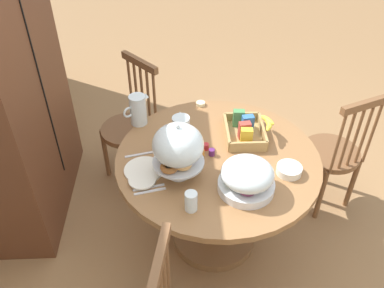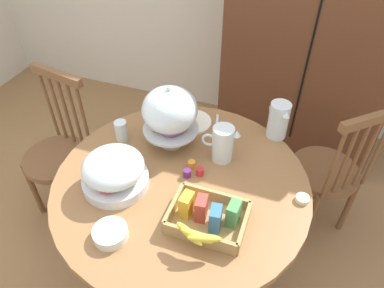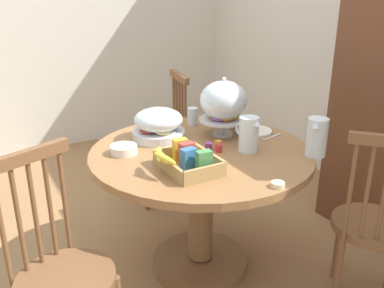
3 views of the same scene
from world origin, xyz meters
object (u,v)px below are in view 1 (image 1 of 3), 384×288
Objects in this scene: windsor_chair_near_window at (333,155)px; milk_pitcher at (181,132)px; cereal_bowl at (289,170)px; drinking_glass at (191,201)px; dining_table at (216,183)px; pastry_stand_with_dome at (178,147)px; cereal_basket at (247,130)px; china_plate_small at (142,180)px; butter_dish at (201,104)px; windsor_chair_by_cabinet at (131,128)px; fruit_platter_covered at (247,177)px; china_plate_large at (144,170)px; orange_juice_pitcher at (138,111)px.

windsor_chair_near_window is 1.13m from milk_pitcher.
drinking_glass is (-0.24, 0.55, 0.03)m from cereal_bowl.
pastry_stand_with_dome reaches higher than dining_table.
cereal_basket is at bearing 28.47° from cereal_bowl.
china_plate_small is 0.82m from butter_dish.
cereal_bowl is at bearing -116.05° from milk_pitcher.
cereal_basket is 0.73m from china_plate_small.
windsor_chair_near_window is 1.46m from windsor_chair_by_cabinet.
windsor_chair_by_cabinet reaches higher than fruit_platter_covered.
pastry_stand_with_dome reaches higher than drinking_glass.
windsor_chair_near_window reaches higher than dining_table.
china_plate_small is at bearing 51.28° from drinking_glass.
butter_dish reaches higher than china_plate_large.
milk_pitcher is at bearing -145.80° from windsor_chair_by_cabinet.
china_plate_small is at bearing 177.91° from china_plate_large.
windsor_chair_near_window is 0.74m from cereal_basket.
dining_table is 0.39m from milk_pitcher.
orange_juice_pitcher is (0.04, 1.31, 0.38)m from windsor_chair_near_window.
windsor_chair_by_cabinet is 1.20m from drinking_glass.
china_plate_large is 0.09m from china_plate_small.
windsor_chair_near_window is 1.36m from china_plate_large.
cereal_basket is at bearing -64.82° from china_plate_large.
pastry_stand_with_dome reaches higher than butter_dish.
china_plate_small reaches higher than china_plate_large.
drinking_glass reaches higher than china_plate_large.
china_plate_small is at bearing 146.18° from milk_pitcher.
china_plate_large is at bearing 115.18° from cereal_basket.
milk_pitcher is at bearing -33.82° from china_plate_small.
cereal_basket is (0.19, -0.19, 0.26)m from dining_table.
milk_pitcher is (0.13, 0.21, 0.30)m from dining_table.
pastry_stand_with_dome is 3.13× the size of drinking_glass.
pastry_stand_with_dome is 0.56m from orange_juice_pitcher.
cereal_bowl reaches higher than china_plate_small.
windsor_chair_near_window is at bearing -78.85° from cereal_basket.
windsor_chair_near_window is 16.25× the size of butter_dish.
orange_juice_pitcher is (0.50, 0.24, -0.11)m from pastry_stand_with_dome.
china_plate_small is 1.07× the size of cereal_bowl.
cereal_bowl is at bearing -120.73° from orange_juice_pitcher.
pastry_stand_with_dome is (-0.46, 1.07, 0.48)m from windsor_chair_near_window.
windsor_chair_near_window is at bearing -104.46° from windsor_chair_by_cabinet.
butter_dish is at bearing -65.14° from orange_juice_pitcher.
china_plate_large is 0.80m from cereal_bowl.
windsor_chair_near_window is at bearing -104.03° from butter_dish.
cereal_bowl is at bearing 135.61° from windsor_chair_near_window.
drinking_glass is at bearing -158.02° from orange_juice_pitcher.
orange_juice_pitcher is 1.06× the size of milk_pitcher.
drinking_glass is 1.83× the size of butter_dish.
milk_pitcher reaches higher than butter_dish.
cereal_basket reaches higher than china_plate_small.
windsor_chair_by_cabinet is 0.85m from china_plate_large.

